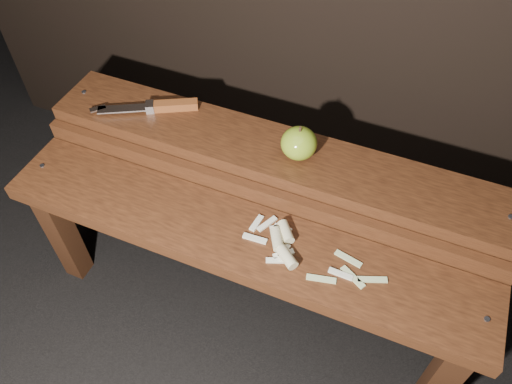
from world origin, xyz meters
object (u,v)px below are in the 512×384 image
at_px(knife, 162,106).
at_px(apple, 299,143).
at_px(bench_rear_tier, 272,172).
at_px(bench_front_tier, 237,253).

bearing_deg(knife, apple, -2.95).
bearing_deg(apple, bench_rear_tier, -176.19).
relative_size(bench_rear_tier, knife, 4.59).
relative_size(bench_front_tier, bench_rear_tier, 1.00).
distance_m(bench_rear_tier, apple, 0.14).
xyz_separation_m(bench_front_tier, knife, (-0.32, 0.25, 0.16)).
bearing_deg(apple, knife, 177.05).
xyz_separation_m(apple, knife, (-0.39, 0.02, -0.03)).
distance_m(bench_front_tier, apple, 0.30).
height_order(bench_front_tier, knife, knife).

